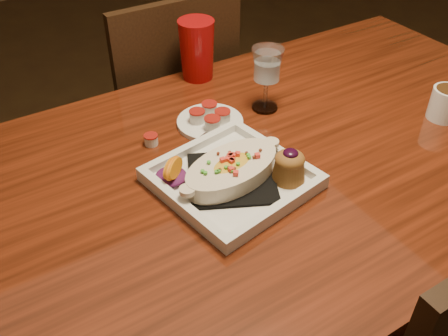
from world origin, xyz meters
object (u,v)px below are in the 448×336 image
chair_far (167,113)px  saucer (210,120)px  red_tumbler (197,50)px  goblet (267,68)px  coffee_mug (447,102)px  plate (236,173)px  table (283,184)px

chair_far → saucer: (-0.09, -0.45, 0.26)m
chair_far → red_tumbler: bearing=90.1°
red_tumbler → saucer: bearing=-112.5°
goblet → coffee_mug: bearing=-37.1°
red_tumbler → plate: bearing=-109.7°
goblet → saucer: goblet is taller
table → saucer: saucer is taller
goblet → red_tumbler: (-0.06, 0.23, -0.03)m
coffee_mug → plate: bearing=156.7°
plate → coffee_mug: (0.56, -0.06, 0.02)m
chair_far → red_tumbler: (0.00, -0.23, 0.32)m
saucer → plate: bearing=-106.8°
table → plate: 0.20m
saucer → chair_far: bearing=78.5°
goblet → red_tumbler: 0.24m
goblet → red_tumbler: same height
plate → red_tumbler: 0.47m
saucer → red_tumbler: size_ratio=0.98×
plate → red_tumbler: bearing=60.6°
table → saucer: 0.23m
chair_far → coffee_mug: bearing=119.4°
red_tumbler → coffee_mug: bearing=-50.4°
chair_far → saucer: 0.53m
table → coffee_mug: coffee_mug is taller
table → chair_far: size_ratio=1.61×
chair_far → goblet: size_ratio=5.81×
saucer → table: bearing=-62.6°
table → goblet: size_ratio=9.37×
chair_far → coffee_mug: size_ratio=8.99×
coffee_mug → goblet: goblet is taller
goblet → saucer: size_ratio=1.01×
coffee_mug → chair_far: bearing=101.8°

